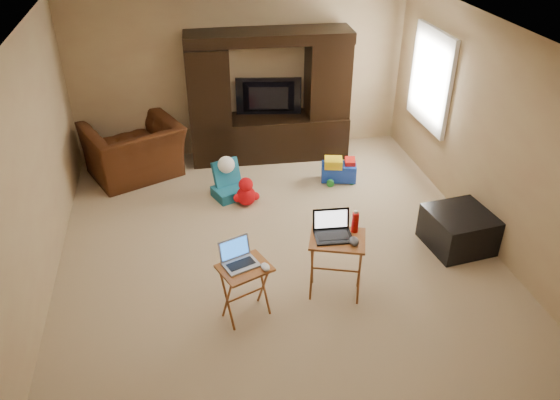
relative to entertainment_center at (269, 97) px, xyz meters
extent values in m
plane|color=#CBB68D|center=(-0.36, -2.42, -0.97)|extent=(5.50, 5.50, 0.00)
plane|color=silver|center=(-0.36, -2.42, 1.53)|extent=(5.50, 5.50, 0.00)
plane|color=tan|center=(-0.36, 0.33, 0.28)|extent=(5.00, 0.00, 5.00)
plane|color=tan|center=(-0.36, -5.17, 0.28)|extent=(5.00, 0.00, 5.00)
plane|color=tan|center=(-2.86, -2.42, 0.28)|extent=(0.00, 5.50, 5.50)
plane|color=tan|center=(2.14, -2.42, 0.28)|extent=(0.00, 5.50, 5.50)
plane|color=white|center=(2.12, -0.87, 0.43)|extent=(0.00, 1.20, 1.20)
cube|color=white|center=(2.10, -0.87, 0.43)|extent=(0.06, 1.14, 1.34)
cube|color=black|center=(0.00, 0.00, 0.00)|extent=(2.40, 0.73, 1.94)
imported|color=black|center=(0.00, 0.05, -0.04)|extent=(0.99, 0.29, 0.57)
imported|color=#48240F|center=(-2.02, -0.24, -0.57)|extent=(1.56, 1.48, 0.80)
cube|color=black|center=(1.76, -2.77, -0.74)|extent=(0.77, 0.77, 0.45)
cube|color=#9D5426|center=(-0.88, -3.46, -0.66)|extent=(0.58, 0.53, 0.61)
cube|color=#945023|center=(0.08, -3.32, -0.61)|extent=(0.66, 0.60, 0.71)
cube|color=#A2A2A6|center=(-0.91, -3.43, -0.23)|extent=(0.39, 0.36, 0.24)
cube|color=black|center=(0.04, -3.30, -0.13)|extent=(0.40, 0.33, 0.24)
ellipsoid|color=silver|center=(-0.69, -3.53, -0.33)|extent=(0.10, 0.14, 0.05)
ellipsoid|color=#39393D|center=(0.21, -3.44, -0.22)|extent=(0.12, 0.16, 0.06)
cylinder|color=red|center=(0.28, -3.24, -0.14)|extent=(0.07, 0.07, 0.22)
camera|label=1|loc=(-1.36, -7.55, 2.91)|focal=35.00mm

